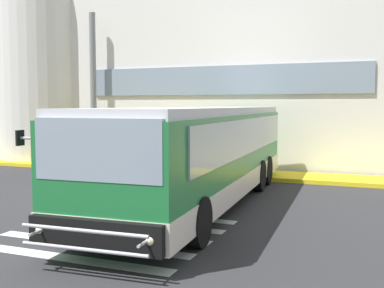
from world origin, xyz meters
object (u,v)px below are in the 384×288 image
passenger_by_doorway (122,145)px  safety_bollard_yellow (246,169)px  entry_support_column (93,88)px  passenger_near_column (107,142)px  bus_main_foreground (201,157)px

passenger_by_doorway → safety_bollard_yellow: bearing=-9.3°
entry_support_column → passenger_by_doorway: 3.26m
safety_bollard_yellow → passenger_near_column: bearing=166.8°
safety_bollard_yellow → passenger_by_doorway: bearing=170.7°
bus_main_foreground → passenger_by_doorway: size_ratio=7.17×
bus_main_foreground → passenger_near_column: 8.92m
passenger_near_column → safety_bollard_yellow: size_ratio=1.86×
bus_main_foreground → safety_bollard_yellow: (0.14, 4.30, -0.89)m
entry_support_column → passenger_by_doorway: bearing=-23.7°
entry_support_column → passenger_near_column: 2.55m
passenger_by_doorway → safety_bollard_yellow: 5.78m
bus_main_foreground → passenger_near_column: bus_main_foreground is taller
bus_main_foreground → passenger_by_doorway: (-5.54, 5.23, -0.26)m
passenger_by_doorway → passenger_near_column: bearing=149.9°
passenger_near_column → safety_bollard_yellow: bearing=-13.2°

